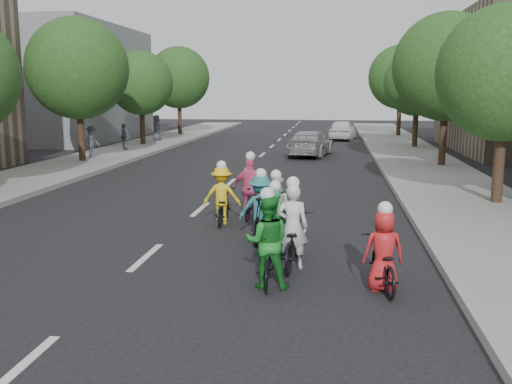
% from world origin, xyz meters
% --- Properties ---
extents(ground, '(120.00, 120.00, 0.00)m').
position_xyz_m(ground, '(0.00, 0.00, 0.00)').
color(ground, black).
rests_on(ground, ground).
extents(sidewalk_left, '(4.00, 80.00, 0.15)m').
position_xyz_m(sidewalk_left, '(-8.00, 10.00, 0.07)').
color(sidewalk_left, gray).
rests_on(sidewalk_left, ground).
extents(curb_left, '(0.18, 80.00, 0.18)m').
position_xyz_m(curb_left, '(-6.05, 10.00, 0.09)').
color(curb_left, '#999993').
rests_on(curb_left, ground).
extents(sidewalk_right, '(4.00, 80.00, 0.15)m').
position_xyz_m(sidewalk_right, '(8.00, 10.00, 0.07)').
color(sidewalk_right, gray).
rests_on(sidewalk_right, ground).
extents(curb_right, '(0.18, 80.00, 0.18)m').
position_xyz_m(curb_right, '(6.05, 10.00, 0.09)').
color(curb_right, '#999993').
rests_on(curb_right, ground).
extents(bldg_sw, '(10.00, 14.00, 8.00)m').
position_xyz_m(bldg_sw, '(-16.00, 28.00, 4.00)').
color(bldg_sw, slate).
rests_on(bldg_sw, ground).
extents(tree_l_3, '(4.80, 4.80, 6.93)m').
position_xyz_m(tree_l_3, '(-8.20, 15.00, 4.52)').
color(tree_l_3, black).
rests_on(tree_l_3, ground).
extents(tree_l_4, '(4.00, 4.00, 5.97)m').
position_xyz_m(tree_l_4, '(-8.20, 24.00, 3.96)').
color(tree_l_4, black).
rests_on(tree_l_4, ground).
extents(tree_l_5, '(4.80, 4.80, 6.93)m').
position_xyz_m(tree_l_5, '(-8.20, 33.00, 4.52)').
color(tree_l_5, black).
rests_on(tree_l_5, ground).
extents(tree_r_0, '(4.00, 4.00, 5.97)m').
position_xyz_m(tree_r_0, '(8.80, 6.60, 3.96)').
color(tree_r_0, black).
rests_on(tree_r_0, ground).
extents(tree_r_1, '(4.80, 4.80, 6.93)m').
position_xyz_m(tree_r_1, '(8.80, 15.60, 4.52)').
color(tree_r_1, black).
rests_on(tree_r_1, ground).
extents(tree_r_2, '(4.00, 4.00, 5.97)m').
position_xyz_m(tree_r_2, '(8.80, 24.60, 3.96)').
color(tree_r_2, black).
rests_on(tree_r_2, ground).
extents(tree_r_3, '(4.80, 4.80, 6.93)m').
position_xyz_m(tree_r_3, '(8.80, 33.60, 4.52)').
color(tree_r_3, black).
rests_on(tree_r_3, ground).
extents(cyclist_0, '(0.82, 1.99, 1.83)m').
position_xyz_m(cyclist_0, '(3.11, -0.22, 0.60)').
color(cyclist_0, black).
rests_on(cyclist_0, ground).
extents(cyclist_1, '(0.85, 1.62, 1.81)m').
position_xyz_m(cyclist_1, '(2.74, -1.44, 0.68)').
color(cyclist_1, black).
rests_on(cyclist_1, ground).
extents(cyclist_2, '(1.01, 1.70, 1.68)m').
position_xyz_m(cyclist_2, '(1.00, 3.31, 0.61)').
color(cyclist_2, black).
rests_on(cyclist_2, ground).
extents(cyclist_3, '(1.03, 1.52, 1.86)m').
position_xyz_m(cyclist_3, '(1.67, 3.93, 0.69)').
color(cyclist_3, black).
rests_on(cyclist_3, ground).
extents(cyclist_4, '(0.82, 1.77, 1.59)m').
position_xyz_m(cyclist_4, '(4.77, -1.33, 0.55)').
color(cyclist_4, black).
rests_on(cyclist_4, ground).
extents(cyclist_5, '(0.72, 1.86, 1.60)m').
position_xyz_m(cyclist_5, '(2.67, 0.72, 0.59)').
color(cyclist_5, black).
rests_on(cyclist_5, ground).
extents(cyclist_6, '(0.87, 1.86, 1.65)m').
position_xyz_m(cyclist_6, '(2.56, 1.97, 0.58)').
color(cyclist_6, black).
rests_on(cyclist_6, ground).
extents(cyclist_7, '(1.06, 1.86, 1.73)m').
position_xyz_m(cyclist_7, '(2.25, 1.57, 0.67)').
color(cyclist_7, black).
rests_on(cyclist_7, ground).
extents(follow_car_lead, '(2.65, 4.94, 1.36)m').
position_xyz_m(follow_car_lead, '(2.66, 19.80, 0.68)').
color(follow_car_lead, '#B5B6BA').
rests_on(follow_car_lead, ground).
extents(follow_car_trail, '(2.21, 4.42, 1.45)m').
position_xyz_m(follow_car_trail, '(4.53, 30.75, 0.72)').
color(follow_car_trail, white).
rests_on(follow_car_trail, ground).
extents(spectator_0, '(0.83, 1.16, 1.62)m').
position_xyz_m(spectator_0, '(-8.16, 16.14, 0.96)').
color(spectator_0, '#525260').
rests_on(spectator_0, sidewalk_left).
extents(spectator_1, '(0.66, 0.95, 1.50)m').
position_xyz_m(spectator_1, '(-8.09, 20.38, 0.90)').
color(spectator_1, '#555563').
rests_on(spectator_1, sidewalk_left).
extents(spectator_2, '(0.68, 0.92, 1.73)m').
position_xyz_m(spectator_2, '(-8.06, 26.50, 1.02)').
color(spectator_2, '#44444F').
rests_on(spectator_2, sidewalk_left).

